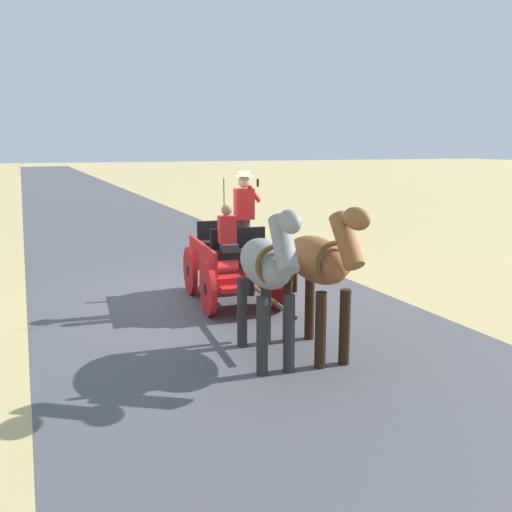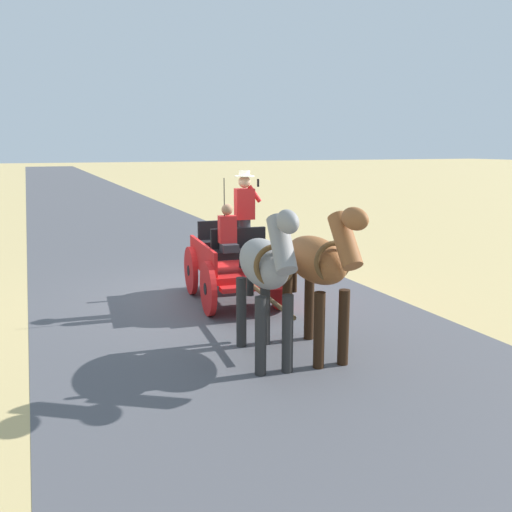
{
  "view_description": "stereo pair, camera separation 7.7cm",
  "coord_description": "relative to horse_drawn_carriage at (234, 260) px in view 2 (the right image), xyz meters",
  "views": [
    {
      "loc": [
        3.25,
        10.37,
        2.92
      ],
      "look_at": [
        -0.32,
        1.81,
        1.1
      ],
      "focal_mm": 39.11,
      "sensor_mm": 36.0,
      "label": 1
    },
    {
      "loc": [
        3.18,
        10.4,
        2.92
      ],
      "look_at": [
        -0.32,
        1.81,
        1.1
      ],
      "focal_mm": 39.11,
      "sensor_mm": 36.0,
      "label": 2
    }
  ],
  "objects": [
    {
      "name": "ground_plane",
      "position": [
        0.32,
        -0.7,
        -0.82
      ],
      "size": [
        200.0,
        200.0,
        0.0
      ],
      "primitive_type": "plane",
      "color": "tan"
    },
    {
      "name": "horse_drawn_carriage",
      "position": [
        0.0,
        0.0,
        0.0
      ],
      "size": [
        1.59,
        4.52,
        2.5
      ],
      "color": "red",
      "rests_on": "ground"
    },
    {
      "name": "horse_near_side",
      "position": [
        -0.15,
        3.05,
        0.51
      ],
      "size": [
        0.63,
        2.13,
        2.21
      ],
      "color": "brown",
      "rests_on": "ground"
    },
    {
      "name": "horse_off_side",
      "position": [
        0.62,
        2.99,
        0.51
      ],
      "size": [
        0.76,
        2.15,
        2.21
      ],
      "color": "gray",
      "rests_on": "ground"
    },
    {
      "name": "road_surface",
      "position": [
        0.32,
        -0.7,
        -0.81
      ],
      "size": [
        6.68,
        160.0,
        0.01
      ],
      "primitive_type": "cube",
      "color": "#4C4C51",
      "rests_on": "ground"
    }
  ]
}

